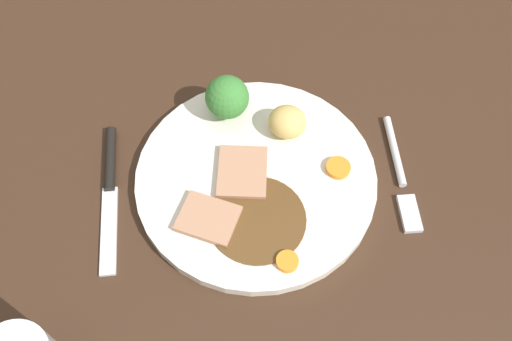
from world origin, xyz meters
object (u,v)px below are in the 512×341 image
dinner_plate (256,178)px  carrot_coin_back (287,262)px  meat_slice_main (208,219)px  roast_potato_left (287,122)px  meat_slice_under (242,172)px  carrot_coin_front (338,168)px  fork (401,176)px  broccoli_floret (227,98)px  knife (110,184)px

dinner_plate → carrot_coin_back: size_ratio=11.66×
meat_slice_main → roast_potato_left: (-10.49, -10.26, 1.38)cm
meat_slice_under → carrot_coin_front: bearing=174.0°
meat_slice_main → fork: (-22.42, -2.67, -1.41)cm
meat_slice_main → carrot_coin_back: bearing=140.5°
carrot_coin_front → fork: size_ratio=0.18×
carrot_coin_back → broccoli_floret: (3.40, -20.04, 2.70)cm
dinner_plate → meat_slice_main: 7.71cm
knife → carrot_coin_back: bearing=57.0°
dinner_plate → meat_slice_under: (1.48, -0.39, 1.10)cm
roast_potato_left → carrot_coin_front: (-4.74, 6.22, -1.44)cm
meat_slice_under → knife: bearing=-6.4°
knife → roast_potato_left: bearing=102.0°
dinner_plate → knife: 16.63cm
broccoli_floret → fork: size_ratio=0.37×
meat_slice_under → fork: (-17.96, 2.51, -1.41)cm
meat_slice_under → carrot_coin_back: (-2.96, 11.30, -0.05)cm
roast_potato_left → broccoli_floret: 7.54cm
roast_potato_left → carrot_coin_back: 16.73cm
carrot_coin_back → broccoli_floret: 20.51cm
carrot_coin_back → knife: bearing=-35.8°
meat_slice_main → carrot_coin_back: (-7.42, 6.12, -0.05)cm
meat_slice_main → carrot_coin_front: size_ratio=2.20×
meat_slice_main → carrot_coin_front: bearing=-165.1°
carrot_coin_back → fork: bearing=-149.6°
meat_slice_under → broccoli_floret: (0.45, -8.75, 2.65)cm
carrot_coin_back → fork: (-15.00, -8.79, -1.36)cm
meat_slice_main → carrot_coin_front: meat_slice_main is taller
meat_slice_main → roast_potato_left: bearing=-135.6°
carrot_coin_front → fork: 7.45cm
carrot_coin_back → roast_potato_left: bearing=-100.6°
meat_slice_main → carrot_coin_back: 9.62cm
carrot_coin_back → knife: size_ratio=0.13×
broccoli_floret → knife: bearing=25.8°
fork → carrot_coin_front: bearing=-95.8°
dinner_plate → meat_slice_main: bearing=38.9°
meat_slice_under → fork: 18.19cm
carrot_coin_back → dinner_plate: bearing=-82.3°
carrot_coin_back → broccoli_floret: size_ratio=0.41×
meat_slice_under → carrot_coin_back: size_ratio=2.85×
roast_potato_left → fork: bearing=147.5°
meat_slice_main → roast_potato_left: 14.74cm
roast_potato_left → carrot_coin_front: roast_potato_left is taller
meat_slice_main → carrot_coin_back: meat_slice_main is taller
carrot_coin_front → carrot_coin_back: 12.81cm
dinner_plate → meat_slice_under: bearing=-14.7°
meat_slice_main → dinner_plate: bearing=-141.1°
carrot_coin_back → broccoli_floret: broccoli_floret is taller
dinner_plate → carrot_coin_front: carrot_coin_front is taller
meat_slice_main → meat_slice_under: 6.83cm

